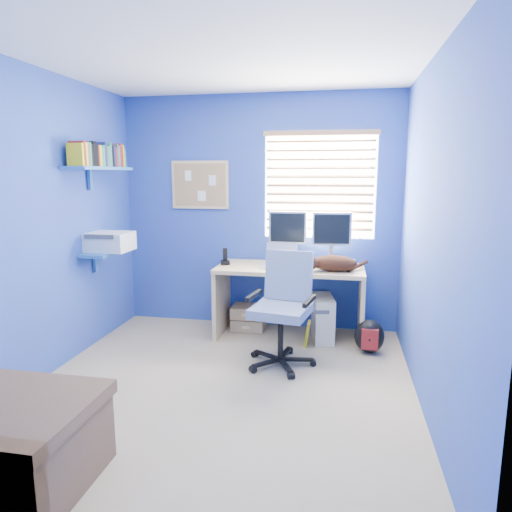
% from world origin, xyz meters
% --- Properties ---
extents(floor, '(3.00, 3.20, 0.00)m').
position_xyz_m(floor, '(0.00, 0.00, 0.00)').
color(floor, tan).
rests_on(floor, ground).
extents(ceiling, '(3.00, 3.20, 0.00)m').
position_xyz_m(ceiling, '(0.00, 0.00, 2.50)').
color(ceiling, white).
rests_on(ceiling, wall_back).
extents(wall_back, '(3.00, 0.01, 2.50)m').
position_xyz_m(wall_back, '(0.00, 1.60, 1.25)').
color(wall_back, '#3542A4').
rests_on(wall_back, ground).
extents(wall_front, '(3.00, 0.01, 2.50)m').
position_xyz_m(wall_front, '(0.00, -1.60, 1.25)').
color(wall_front, '#3542A4').
rests_on(wall_front, ground).
extents(wall_left, '(0.01, 3.20, 2.50)m').
position_xyz_m(wall_left, '(-1.50, 0.00, 1.25)').
color(wall_left, '#3542A4').
rests_on(wall_left, ground).
extents(wall_right, '(0.01, 3.20, 2.50)m').
position_xyz_m(wall_right, '(1.50, 0.00, 1.25)').
color(wall_right, '#3542A4').
rests_on(wall_right, ground).
extents(desk, '(1.48, 0.65, 0.74)m').
position_xyz_m(desk, '(0.39, 1.26, 0.37)').
color(desk, '#E2C07E').
rests_on(desk, floor).
extents(laptop, '(0.37, 0.31, 0.22)m').
position_xyz_m(laptop, '(0.27, 1.19, 0.85)').
color(laptop, silver).
rests_on(laptop, desk).
extents(monitor_left, '(0.40, 0.13, 0.54)m').
position_xyz_m(monitor_left, '(0.33, 1.52, 1.01)').
color(monitor_left, silver).
rests_on(monitor_left, desk).
extents(monitor_right, '(0.41, 0.17, 0.54)m').
position_xyz_m(monitor_right, '(0.79, 1.47, 1.01)').
color(monitor_right, silver).
rests_on(monitor_right, desk).
extents(phone, '(0.12, 0.13, 0.17)m').
position_xyz_m(phone, '(-0.29, 1.24, 0.82)').
color(phone, black).
rests_on(phone, desk).
extents(mug, '(0.10, 0.09, 0.10)m').
position_xyz_m(mug, '(0.90, 1.36, 0.79)').
color(mug, '#2A8861').
rests_on(mug, desk).
extents(cd_spindle, '(0.13, 0.13, 0.07)m').
position_xyz_m(cd_spindle, '(0.98, 1.38, 0.78)').
color(cd_spindle, silver).
rests_on(cd_spindle, desk).
extents(cat, '(0.49, 0.38, 0.16)m').
position_xyz_m(cat, '(0.83, 1.12, 0.82)').
color(cat, black).
rests_on(cat, desk).
extents(tower_pc, '(0.26, 0.47, 0.45)m').
position_xyz_m(tower_pc, '(0.73, 1.23, 0.23)').
color(tower_pc, beige).
rests_on(tower_pc, floor).
extents(drawer_boxes, '(0.35, 0.28, 0.27)m').
position_xyz_m(drawer_boxes, '(-0.07, 1.38, 0.14)').
color(drawer_boxes, tan).
rests_on(drawer_boxes, floor).
extents(yellow_book, '(0.03, 0.17, 0.24)m').
position_xyz_m(yellow_book, '(0.59, 1.03, 0.12)').
color(yellow_book, yellow).
rests_on(yellow_book, floor).
extents(backpack, '(0.29, 0.22, 0.32)m').
position_xyz_m(backpack, '(1.18, 0.95, 0.16)').
color(backpack, black).
rests_on(backpack, floor).
extents(office_chair, '(0.67, 0.67, 0.99)m').
position_xyz_m(office_chair, '(0.40, 0.56, 0.37)').
color(office_chair, black).
rests_on(office_chair, floor).
extents(window_blinds, '(1.15, 0.05, 1.10)m').
position_xyz_m(window_blinds, '(0.65, 1.57, 1.55)').
color(window_blinds, white).
rests_on(window_blinds, ground).
extents(corkboard, '(0.64, 0.02, 0.52)m').
position_xyz_m(corkboard, '(-0.65, 1.58, 1.55)').
color(corkboard, '#E2C07E').
rests_on(corkboard, ground).
extents(wall_shelves, '(0.42, 0.90, 1.05)m').
position_xyz_m(wall_shelves, '(-1.35, 0.75, 1.43)').
color(wall_shelves, '#2D68AE').
rests_on(wall_shelves, ground).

